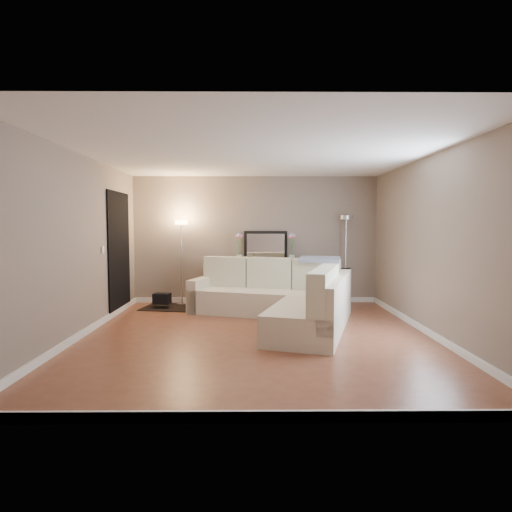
{
  "coord_description": "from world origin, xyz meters",
  "views": [
    {
      "loc": [
        -0.06,
        -6.07,
        1.58
      ],
      "look_at": [
        0.0,
        0.8,
        1.1
      ],
      "focal_mm": 30.0,
      "sensor_mm": 36.0,
      "label": 1
    }
  ],
  "objects_px": {
    "sectional_sofa": "(284,298)",
    "floor_lamp_lit": "(182,246)",
    "floor_lamp_unlit": "(346,242)",
    "console_table": "(262,283)"
  },
  "relations": [
    {
      "from": "floor_lamp_unlit",
      "to": "console_table",
      "type": "bearing_deg",
      "value": -180.0
    },
    {
      "from": "sectional_sofa",
      "to": "floor_lamp_lit",
      "type": "bearing_deg",
      "value": 144.26
    },
    {
      "from": "floor_lamp_lit",
      "to": "floor_lamp_unlit",
      "type": "distance_m",
      "value": 3.3
    },
    {
      "from": "console_table",
      "to": "floor_lamp_unlit",
      "type": "xyz_separation_m",
      "value": [
        1.7,
        0.0,
        0.83
      ]
    },
    {
      "from": "sectional_sofa",
      "to": "floor_lamp_unlit",
      "type": "distance_m",
      "value": 2.18
    },
    {
      "from": "floor_lamp_unlit",
      "to": "sectional_sofa",
      "type": "bearing_deg",
      "value": -133.07
    },
    {
      "from": "floor_lamp_lit",
      "to": "floor_lamp_unlit",
      "type": "xyz_separation_m",
      "value": [
        3.3,
        0.05,
        0.07
      ]
    },
    {
      "from": "console_table",
      "to": "floor_lamp_lit",
      "type": "height_order",
      "value": "floor_lamp_lit"
    },
    {
      "from": "floor_lamp_lit",
      "to": "console_table",
      "type": "bearing_deg",
      "value": 1.71
    },
    {
      "from": "floor_lamp_lit",
      "to": "floor_lamp_unlit",
      "type": "relative_size",
      "value": 0.94
    }
  ]
}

